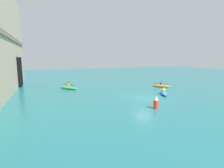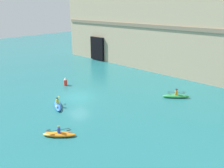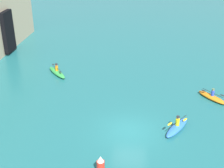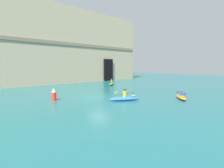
{
  "view_description": "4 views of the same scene",
  "coord_description": "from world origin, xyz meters",
  "px_view_note": "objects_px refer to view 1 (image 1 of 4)",
  "views": [
    {
      "loc": [
        -18.54,
        11.63,
        4.98
      ],
      "look_at": [
        4.83,
        2.47,
        1.18
      ],
      "focal_mm": 28.0,
      "sensor_mm": 36.0,
      "label": 1
    },
    {
      "loc": [
        20.44,
        -16.14,
        11.04
      ],
      "look_at": [
        3.42,
        2.71,
        1.84
      ],
      "focal_mm": 35.0,
      "sensor_mm": 36.0,
      "label": 2
    },
    {
      "loc": [
        -19.17,
        -0.81,
        13.15
      ],
      "look_at": [
        6.2,
        2.03,
        0.77
      ],
      "focal_mm": 50.0,
      "sensor_mm": 36.0,
      "label": 3
    },
    {
      "loc": [
        -12.16,
        -15.27,
        3.51
      ],
      "look_at": [
        4.58,
        2.73,
        0.94
      ],
      "focal_mm": 28.0,
      "sensor_mm": 36.0,
      "label": 4
    }
  ],
  "objects_px": {
    "kayak_blue": "(164,93)",
    "marker_buoy": "(156,103)",
    "kayak_green": "(69,88)",
    "kayak_orange": "(161,86)"
  },
  "relations": [
    {
      "from": "kayak_blue",
      "to": "marker_buoy",
      "type": "height_order",
      "value": "marker_buoy"
    },
    {
      "from": "kayak_green",
      "to": "marker_buoy",
      "type": "height_order",
      "value": "marker_buoy"
    },
    {
      "from": "kayak_orange",
      "to": "kayak_blue",
      "type": "xyz_separation_m",
      "value": [
        -5.12,
        3.42,
        0.02
      ]
    },
    {
      "from": "kayak_orange",
      "to": "kayak_green",
      "type": "xyz_separation_m",
      "value": [
        3.73,
        14.96,
        0.03
      ]
    },
    {
      "from": "kayak_orange",
      "to": "marker_buoy",
      "type": "height_order",
      "value": "marker_buoy"
    },
    {
      "from": "marker_buoy",
      "to": "kayak_orange",
      "type": "bearing_deg",
      "value": -39.08
    },
    {
      "from": "kayak_blue",
      "to": "kayak_green",
      "type": "distance_m",
      "value": 14.54
    },
    {
      "from": "kayak_orange",
      "to": "marker_buoy",
      "type": "distance_m",
      "value": 13.29
    },
    {
      "from": "kayak_blue",
      "to": "marker_buoy",
      "type": "relative_size",
      "value": 2.46
    },
    {
      "from": "kayak_green",
      "to": "kayak_blue",
      "type": "bearing_deg",
      "value": 12.44
    }
  ]
}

